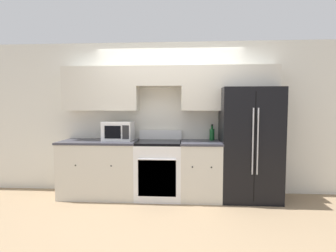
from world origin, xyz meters
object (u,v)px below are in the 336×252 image
object	(u,v)px
oven_range	(159,169)
microwave	(118,131)
refrigerator	(249,144)
bottle	(212,134)

from	to	relation	value
oven_range	microwave	distance (m)	0.92
oven_range	microwave	size ratio (longest dim) A/B	2.29
oven_range	microwave	xyz separation A→B (m)	(-0.68, 0.07, 0.62)
refrigerator	bottle	size ratio (longest dim) A/B	6.76
microwave	oven_range	bearing A→B (deg)	-5.45
refrigerator	bottle	world-z (taller)	refrigerator
oven_range	refrigerator	distance (m)	1.52
refrigerator	microwave	world-z (taller)	refrigerator
microwave	bottle	xyz separation A→B (m)	(1.56, 0.14, -0.05)
refrigerator	oven_range	bearing A→B (deg)	-177.23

